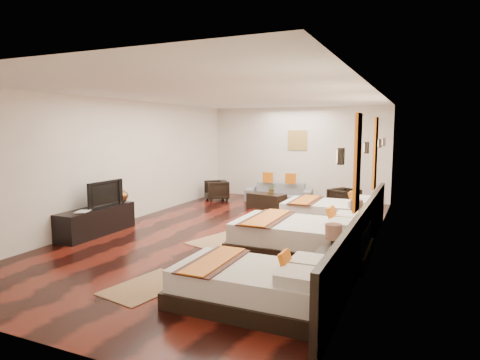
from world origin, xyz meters
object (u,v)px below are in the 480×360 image
at_px(bed_near, 252,285).
at_px(armchair_right, 344,200).
at_px(armchair_left, 216,190).
at_px(table_plant, 272,189).
at_px(figurine, 120,194).
at_px(sofa, 279,192).
at_px(tv_console, 97,221).
at_px(book, 77,212).
at_px(coffee_table, 267,201).
at_px(nightstand_a, 333,262).
at_px(bed_mid, 302,237).
at_px(tv, 102,194).
at_px(nightstand_b, 356,229).
at_px(bed_far, 330,213).

height_order(bed_near, armchair_right, bed_near).
bearing_deg(armchair_left, table_plant, 34.10).
bearing_deg(figurine, sofa, 62.98).
distance_m(tv_console, book, 0.58).
bearing_deg(coffee_table, nightstand_a, -60.05).
bearing_deg(tv_console, nightstand_a, -8.37).
relative_size(bed_mid, figurine, 6.21).
bearing_deg(coffee_table, bed_near, -71.33).
bearing_deg(tv, bed_mid, -84.50).
bearing_deg(bed_near, coffee_table, 108.67).
distance_m(bed_near, book, 4.42).
height_order(nightstand_b, book, nightstand_b).
relative_size(bed_far, coffee_table, 2.07).
distance_m(armchair_right, table_plant, 1.92).
distance_m(figurine, sofa, 4.89).
xyz_separation_m(nightstand_b, armchair_right, (-0.73, 3.02, 0.01)).
height_order(bed_far, armchair_left, bed_far).
xyz_separation_m(bed_near, table_plant, (-1.85, 5.92, 0.29)).
bearing_deg(sofa, bed_far, -58.26).
height_order(tv_console, table_plant, table_plant).
xyz_separation_m(tv, table_plant, (2.29, 3.92, -0.28)).
height_order(bed_near, sofa, bed_near).
xyz_separation_m(bed_far, book, (-4.20, -3.27, 0.29)).
bearing_deg(bed_near, table_plant, 107.37).
bearing_deg(figurine, armchair_left, 84.42).
bearing_deg(book, bed_near, -17.81).
bearing_deg(armchair_right, armchair_left, 115.66).
relative_size(sofa, coffee_table, 1.93).
xyz_separation_m(tv, figurine, (-0.05, 0.60, -0.09)).
xyz_separation_m(bed_mid, tv, (-4.15, -0.23, 0.52)).
distance_m(bed_far, nightstand_a, 3.57).
relative_size(bed_far, armchair_right, 3.11).
distance_m(bed_near, bed_mid, 2.22).
bearing_deg(tv_console, table_plant, 60.05).
height_order(bed_near, tv_console, bed_near).
bearing_deg(coffee_table, sofa, 90.00).
distance_m(coffee_table, table_plant, 0.36).
height_order(tv_console, book, book).
distance_m(figurine, armchair_right, 5.62).
bearing_deg(nightstand_b, bed_mid, -125.72).
bearing_deg(coffee_table, table_plant, 18.76).
distance_m(nightstand_a, coffee_table, 5.48).
height_order(bed_near, nightstand_b, nightstand_b).
distance_m(bed_mid, tv_console, 4.21).
distance_m(bed_far, armchair_left, 4.24).
relative_size(tv_console, armchair_left, 2.76).
bearing_deg(coffee_table, armchair_left, 162.07).
bearing_deg(tv, tv_console, 162.75).
bearing_deg(tv_console, sofa, 66.45).
distance_m(nightstand_b, tv, 5.08).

